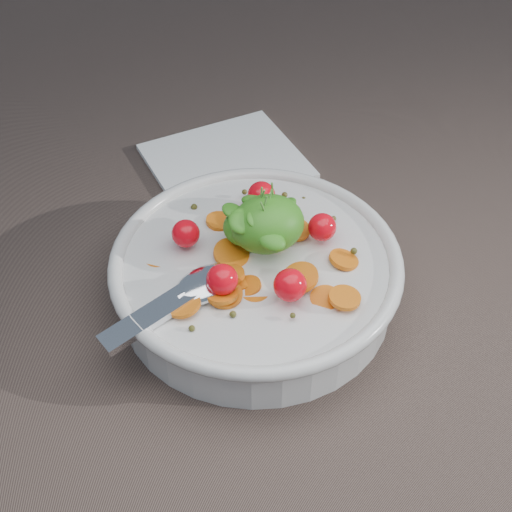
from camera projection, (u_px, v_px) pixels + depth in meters
name	position (u px, v px, depth m)	size (l,w,h in m)	color
ground	(254.00, 301.00, 0.66)	(6.00, 6.00, 0.00)	brown
bowl	(256.00, 274.00, 0.64)	(0.28, 0.26, 0.11)	silver
napkin	(226.00, 161.00, 0.81)	(0.16, 0.14, 0.01)	white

